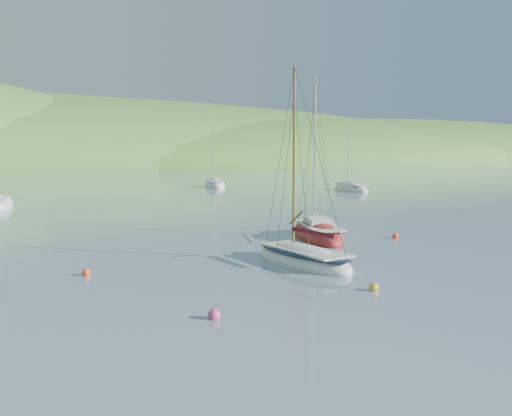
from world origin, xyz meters
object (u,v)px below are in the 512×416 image
sloop_red (318,235)px  distant_sloop_d (351,189)px  distant_sloop_b (215,185)px  daysailer_white (303,259)px

sloop_red → distant_sloop_d: (27.21, 30.64, -0.02)m
distant_sloop_b → distant_sloop_d: (12.36, -15.74, -0.00)m
daysailer_white → distant_sloop_d: 48.90m
daysailer_white → distant_sloop_d: size_ratio=0.91×
daysailer_white → sloop_red: sloop_red is taller
sloop_red → distant_sloop_b: (14.85, 46.39, -0.02)m
distant_sloop_d → daysailer_white: bearing=-118.9°
sloop_red → distant_sloop_d: size_ratio=0.96×
daysailer_white → distant_sloop_b: size_ratio=0.89×
daysailer_white → sloop_red: size_ratio=0.94×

